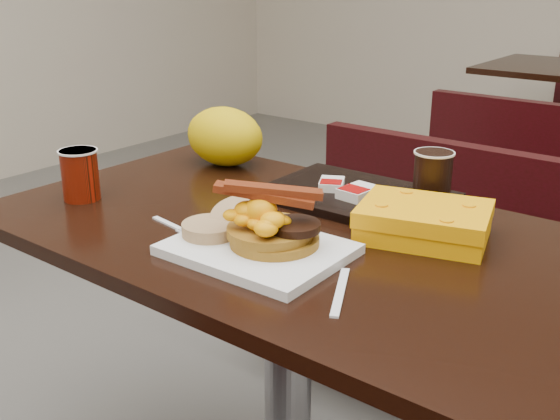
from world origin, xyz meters
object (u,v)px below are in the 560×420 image
Objects in this scene: table_near at (288,390)px; bench_far_s at (558,182)px; coffee_cup_near at (80,175)px; fork at (167,223)px; tray at (356,196)px; bench_near_n at (433,281)px; hashbrown_sleeve_right at (358,192)px; coffee_cup_far at (432,177)px; hashbrown_sleeve_left at (332,184)px; knife at (340,291)px; platter at (258,249)px; clamshell at (424,222)px; pancake_stack at (274,235)px; paper_bag at (225,136)px.

table_near is 1.90m from bench_far_s.
coffee_cup_near reaches higher than fork.
coffee_cup_near is at bearing -143.40° from tray.
coffee_cup_near reaches higher than bench_far_s.
bench_near_n is 0.94m from fork.
coffee_cup_far is (0.13, 0.07, 0.04)m from hashbrown_sleeve_right.
tray is 5.52× the size of hashbrown_sleeve_left.
fork is at bearing -145.77° from table_near.
bench_near_n is at bearing -90.00° from bench_far_s.
platter is at bearing -126.94° from knife.
tray is (-0.21, 0.38, 0.01)m from knife.
bench_near_n is 6.13× the size of knife.
knife is 0.44m from coffee_cup_far.
clamshell reaches higher than hashbrown_sleeve_right.
clamshell is (0.19, -0.08, 0.00)m from hashbrown_sleeve_right.
platter is 2.82× the size of coffee_cup_far.
coffee_cup_far is at bearing 56.21° from table_near.
fork is 0.38m from hashbrown_sleeve_left.
pancake_stack is at bearing -88.40° from bench_far_s.
hashbrown_sleeve_right is at bearing 88.08° from platter.
hashbrown_sleeve_right is at bearing 92.92° from pancake_stack.
knife is 0.75m from paper_bag.
coffee_cup_far reaches higher than bench_far_s.
platter is 0.42m from coffee_cup_far.
bench_far_s is 6.13× the size of knife.
bench_far_s is 1.73m from tray.
coffee_cup_far is (0.17, -0.44, 0.46)m from bench_near_n.
clamshell is (-0.00, 0.28, 0.03)m from knife.
platter is (0.04, -0.84, 0.40)m from bench_near_n.
paper_bag reaches higher than fork.
knife is 2.00× the size of hashbrown_sleeve_right.
paper_bag is (-0.39, -0.46, 0.46)m from bench_near_n.
coffee_cup_near reaches higher than tray.
hashbrown_sleeve_right is (0.04, -1.71, 0.42)m from bench_far_s.
knife is 0.44m from tray.
paper_bag reaches higher than hashbrown_sleeve_right.
clamshell reaches higher than platter.
fork is at bearing 178.47° from platter.
coffee_cup_near is 0.26m from fork.
paper_bag is at bearing -150.75° from knife.
coffee_cup_near is at bearing -140.45° from hashbrown_sleeve_right.
table_near is at bearing -107.59° from hashbrown_sleeve_left.
hashbrown_sleeve_left is 0.30× the size of clamshell.
hashbrown_sleeve_left is at bearing 100.27° from table_near.
knife is 0.77× the size of paper_bag.
fork is at bearing -133.33° from coffee_cup_far.
hashbrown_sleeve_left is 0.28m from clamshell.
clamshell is at bearing -16.70° from hashbrown_sleeve_right.
hashbrown_sleeve_right is (0.00, 0.32, 0.02)m from platter.
fork reaches higher than bench_near_n.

